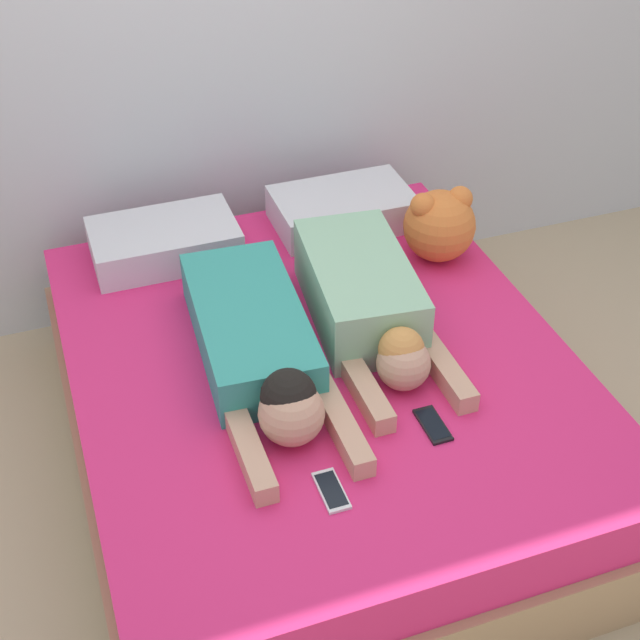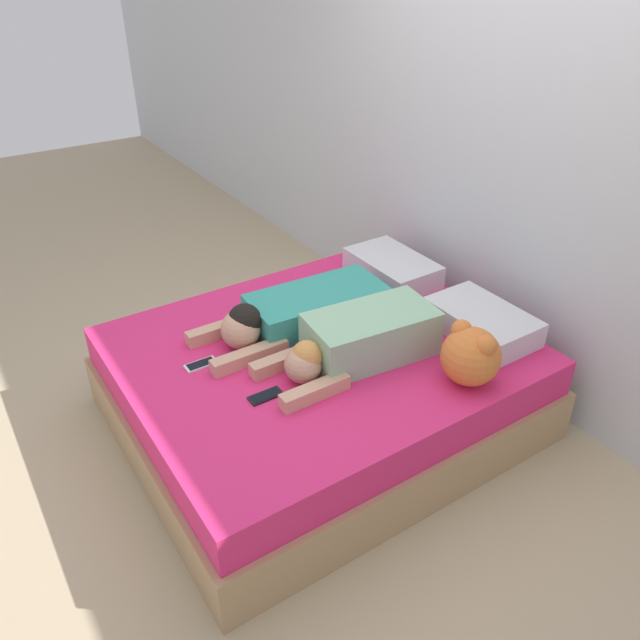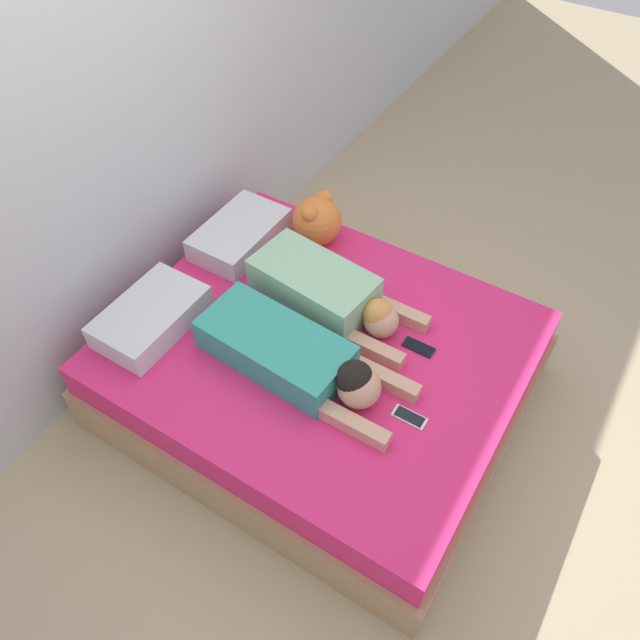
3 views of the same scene
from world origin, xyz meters
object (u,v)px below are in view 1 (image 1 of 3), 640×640
Objects in this scene: person_left at (260,349)px; pillow_head_left at (164,241)px; cell_phone_right at (433,425)px; person_right at (367,303)px; plush_toy at (439,224)px; pillow_head_right at (342,209)px; cell_phone_left at (331,491)px; bed at (320,407)px.

pillow_head_left is at bearing 101.59° from person_left.
person_left reaches higher than cell_phone_right.
person_right is 0.54m from plush_toy.
pillow_head_right is at bearing 76.29° from person_right.
pillow_head_left is at bearing 115.84° from cell_phone_right.
cell_phone_left is at bearing -86.20° from person_left.
pillow_head_left is 1.06m from plush_toy.
cell_phone_right is 0.96m from plush_toy.
cell_phone_right is at bearing -64.16° from pillow_head_left.
cell_phone_right is (0.58, -1.21, -0.06)m from pillow_head_left.
person_right reaches higher than pillow_head_left.
bed is 0.66m from cell_phone_left.
cell_phone_left is (-0.17, -0.58, 0.25)m from bed.
person_left is 0.42m from person_right.
pillow_head_right is 0.45m from plush_toy.
cell_phone_left is 1.29m from plush_toy.
bed is at bearing 73.55° from cell_phone_left.
pillow_head_right is at bearing 64.32° from bed.
cell_phone_left is at bearing -106.45° from bed.
plush_toy reaches higher than person_left.
cell_phone_right is (-0.15, -1.21, -0.06)m from pillow_head_right.
pillow_head_right is 1.90× the size of plush_toy.
bed is 12.72× the size of cell_phone_left.
cell_phone_right is at bearing -63.87° from bed.
person_left is (-0.21, -0.01, 0.34)m from bed.
person_right is at bearing 12.78° from person_left.
person_left is 6.78× the size of cell_phone_right.
cell_phone_left is 0.54× the size of plush_toy.
bed is 2.17× the size of person_right.
pillow_head_left reaches higher than cell_phone_right.
pillow_head_right is (0.37, 0.77, 0.31)m from bed.
plush_toy reaches higher than pillow_head_left.
cell_phone_right is (0.21, -0.44, 0.25)m from bed.
pillow_head_right is 0.70m from person_right.
person_right is at bearing 60.71° from cell_phone_left.
plush_toy reaches higher than pillow_head_right.
cell_phone_left is (0.04, -0.57, -0.09)m from person_left.
pillow_head_left is 3.54× the size of cell_phone_left.
plush_toy is (0.63, 0.41, 0.39)m from bed.
cell_phone_right is (0.39, 0.14, 0.00)m from cell_phone_left.
bed is at bearing -64.32° from pillow_head_left.
pillow_head_left is 1.00× the size of pillow_head_right.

